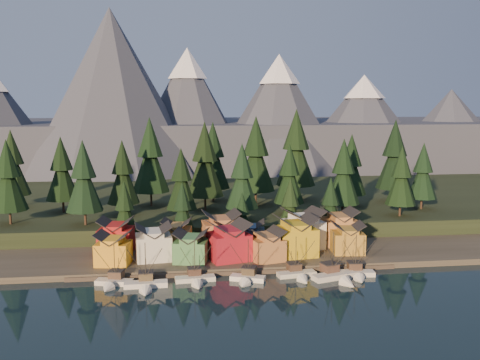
{
  "coord_description": "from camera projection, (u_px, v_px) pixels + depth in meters",
  "views": [
    {
      "loc": [
        -14.9,
        -108.64,
        41.03
      ],
      "look_at": [
        3.06,
        30.0,
        20.98
      ],
      "focal_mm": 40.0,
      "sensor_mm": 36.0,
      "label": 1
    }
  ],
  "objects": [
    {
      "name": "tree_hill_4",
      "position": [
        150.0,
        158.0,
        181.97
      ],
      "size": [
        13.13,
        13.13,
        30.6
      ],
      "color": "#332319",
      "rests_on": "hillside"
    },
    {
      "name": "tree_shore_2",
      "position": [
        242.0,
        215.0,
        152.93
      ],
      "size": [
        6.25,
        6.25,
        14.55
      ],
      "color": "#332319",
      "rests_on": "shore_strip"
    },
    {
      "name": "boat_6",
      "position": [
        357.0,
        268.0,
        127.22
      ],
      "size": [
        9.3,
        9.95,
        11.08
      ],
      "rotation": [
        0.0,
        0.0,
        -0.11
      ],
      "color": "silver",
      "rests_on": "ground"
    },
    {
      "name": "tree_hill_0",
      "position": [
        8.0,
        178.0,
        154.75
      ],
      "size": [
        10.7,
        10.7,
        24.93
      ],
      "color": "#332319",
      "rests_on": "hillside"
    },
    {
      "name": "boat_5",
      "position": [
        337.0,
        271.0,
        124.82
      ],
      "size": [
        11.69,
        12.16,
        12.4
      ],
      "rotation": [
        0.0,
        0.0,
        0.3
      ],
      "color": "beige",
      "rests_on": "ground"
    },
    {
      "name": "dock",
      "position": [
        235.0,
        271.0,
        130.5
      ],
      "size": [
        80.0,
        4.0,
        1.0
      ],
      "primitive_type": "cube",
      "color": "#4C4136",
      "rests_on": "ground"
    },
    {
      "name": "house_front_2",
      "position": [
        191.0,
        245.0,
        134.44
      ],
      "size": [
        9.84,
        9.88,
        7.96
      ],
      "rotation": [
        0.0,
        0.0,
        -0.24
      ],
      "color": "#417844",
      "rests_on": "shore_strip"
    },
    {
      "name": "tree_hill_11",
      "position": [
        343.0,
        174.0,
        165.54
      ],
      "size": [
        10.5,
        10.5,
        24.46
      ],
      "color": "#332319",
      "rests_on": "hillside"
    },
    {
      "name": "mountain_ridge",
      "position": [
        189.0,
        129.0,
        319.81
      ],
      "size": [
        560.0,
        190.0,
        90.0
      ],
      "color": "#474D5C",
      "rests_on": "ground"
    },
    {
      "name": "house_front_1",
      "position": [
        153.0,
        241.0,
        136.01
      ],
      "size": [
        9.66,
        9.35,
        9.1
      ],
      "rotation": [
        0.0,
        0.0,
        0.11
      ],
      "color": "beige",
      "rests_on": "shore_strip"
    },
    {
      "name": "tree_hill_7",
      "position": [
        242.0,
        178.0,
        159.58
      ],
      "size": [
        10.07,
        10.07,
        23.45
      ],
      "color": "#332319",
      "rests_on": "hillside"
    },
    {
      "name": "house_back_0",
      "position": [
        116.0,
        235.0,
        141.94
      ],
      "size": [
        9.6,
        9.3,
        9.4
      ],
      "rotation": [
        0.0,
        0.0,
        -0.13
      ],
      "color": "#A51A19",
      "rests_on": "shore_strip"
    },
    {
      "name": "house_back_2",
      "position": [
        221.0,
        229.0,
        146.68
      ],
      "size": [
        10.47,
        9.75,
        10.29
      ],
      "rotation": [
        0.0,
        0.0,
        0.09
      ],
      "color": "#AD6A3D",
      "rests_on": "shore_strip"
    },
    {
      "name": "tree_hill_8",
      "position": [
        256.0,
        157.0,
        183.58
      ],
      "size": [
        13.29,
        13.29,
        30.95
      ],
      "color": "#332319",
      "rests_on": "hillside"
    },
    {
      "name": "ground",
      "position": [
        244.0,
        297.0,
        114.37
      ],
      "size": [
        500.0,
        500.0,
        0.0
      ],
      "primitive_type": "plane",
      "color": "black",
      "rests_on": "ground"
    },
    {
      "name": "tree_hill_1",
      "position": [
        62.0,
        171.0,
        172.0
      ],
      "size": [
        10.6,
        10.6,
        24.7
      ],
      "color": "#332319",
      "rests_on": "hillside"
    },
    {
      "name": "tree_shore_0",
      "position": [
        125.0,
        210.0,
        148.43
      ],
      "size": [
        7.93,
        7.93,
        18.46
      ],
      "color": "#332319",
      "rests_on": "shore_strip"
    },
    {
      "name": "boat_1",
      "position": [
        146.0,
        279.0,
        119.33
      ],
      "size": [
        10.04,
        10.9,
        11.22
      ],
      "rotation": [
        0.0,
        0.0,
        0.02
      ],
      "color": "silver",
      "rests_on": "ground"
    },
    {
      "name": "tree_hill_6",
      "position": [
        205.0,
        162.0,
        174.54
      ],
      "size": [
        12.6,
        12.6,
        29.35
      ],
      "color": "#332319",
      "rests_on": "hillside"
    },
    {
      "name": "house_back_4",
      "position": [
        303.0,
        228.0,
        147.2
      ],
      "size": [
        11.53,
        11.23,
        10.73
      ],
      "rotation": [
        0.0,
        0.0,
        0.2
      ],
      "color": "white",
      "rests_on": "shore_strip"
    },
    {
      "name": "house_back_1",
      "position": [
        177.0,
        234.0,
        144.22
      ],
      "size": [
        8.73,
        8.81,
        8.57
      ],
      "rotation": [
        0.0,
        0.0,
        -0.16
      ],
      "color": "#AC7A3D",
      "rests_on": "shore_strip"
    },
    {
      "name": "tree_hill_15",
      "position": [
        213.0,
        158.0,
        191.79
      ],
      "size": [
        12.3,
        12.3,
        28.64
      ],
      "color": "#332319",
      "rests_on": "hillside"
    },
    {
      "name": "house_front_0",
      "position": [
        113.0,
        247.0,
        132.08
      ],
      "size": [
        9.27,
        8.9,
        8.07
      ],
      "rotation": [
        0.0,
        0.0,
        -0.17
      ],
      "color": "orange",
      "rests_on": "shore_strip"
    },
    {
      "name": "tree_hill_5",
      "position": [
        181.0,
        181.0,
        159.36
      ],
      "size": [
        9.48,
        9.48,
        22.09
      ],
      "color": "#332319",
      "rests_on": "hillside"
    },
    {
      "name": "tree_hill_16",
      "position": [
        12.0,
        165.0,
        179.38
      ],
      "size": [
        11.38,
        11.38,
        26.52
      ],
      "color": "#332319",
      "rests_on": "hillside"
    },
    {
      "name": "house_front_5",
      "position": [
        296.0,
        235.0,
        139.71
      ],
      "size": [
        11.03,
        10.24,
        10.54
      ],
      "rotation": [
        0.0,
        0.0,
        0.12
      ],
      "color": "gold",
      "rests_on": "shore_strip"
    },
    {
      "name": "tree_hill_10",
      "position": [
        296.0,
        150.0,
        193.29
      ],
      "size": [
        14.28,
        14.28,
        33.26
      ],
      "color": "#332319",
      "rests_on": "hillside"
    },
    {
      "name": "boat_4",
      "position": [
        298.0,
        269.0,
        126.72
      ],
      "size": [
        9.84,
        10.49,
        10.71
      ],
      "rotation": [
        0.0,
        0.0,
        0.14
      ],
      "color": "beige",
      "rests_on": "ground"
    },
    {
      "name": "tree_hill_14",
      "position": [
        394.0,
        157.0,
        190.04
      ],
      "size": [
        12.68,
        12.68,
        29.54
      ],
      "color": "#332319",
      "rests_on": "hillside"
    },
    {
      "name": "tree_shore_3",
      "position": [
        290.0,
        206.0,
        154.42
      ],
      "size": [
        7.88,
        7.88,
        18.35
      ],
      "color": "#332319",
      "rests_on": "shore_strip"
    },
    {
      "name": "house_front_6",
      "position": [
        348.0,
        237.0,
        142.28
      ],
      "size": [
        8.85,
        8.45,
        8.1
      ],
      "rotation": [
        0.0,
        0.0,
        -0.1
      ],
      "color": "#AD7F2C",
      "rests_on": "shore_strip"
    },
    {
      "name": "house_back_5",
      "position": [
        339.0,
        226.0,
        150.79
      ],
      "size": [
        8.99,
        9.1,
        10.1
      ],
      "rotation": [
        0.0,
        0.0,
        -0.0
      ],
      "color": "#B0743E",
      "rests_on": "shore_strip"
    },
    {
      "name": "house_front_4",
      "position": [
        267.0,
        244.0,
        135.8
      ],
      "size": [
        9.49,
        9.95,
        7.98
      ],
      "rotation": [
        0.0,
        0.0,
        0.23
      ],
      "color": "#AA6F3C",
      "rests_on": "shore_strip"
    },
    {
      "name": "tree_hill_9",
      "position": [
        289.0,
        176.0,
        168.55
      ],
      "size": [
        9.72,
        9.72,
        22.64
      ],
      "color": "#332319",
      "rests_on": "hillside"
    },
    {
      "name": "house_front_3",
      "position": [
        229.0,
        240.0,
        135.95
      ],
      "size": [
        11.67,
        11.34,
        9.82
      ],
      "rotation": [
        0.0,
        0.0,
        0.26
      ],
      "color": "maroon",
      "rests_on": "shore_strip"
    },
    {
      "name": "house_back_3",
      "position": [
        250.0,
        234.0,
        146.47
      ],
      "size": [
        8.69,
        7.99,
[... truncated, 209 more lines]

